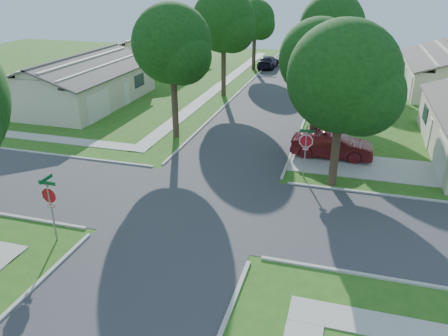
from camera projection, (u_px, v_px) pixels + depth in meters
name	position (u px, v px, depth m)	size (l,w,h in m)	color
ground	(197.00, 204.00, 21.66)	(100.00, 100.00, 0.00)	#2B5B18
road_ns	(197.00, 204.00, 21.65)	(7.00, 100.00, 0.02)	#333335
sidewalk_ne	(343.00, 90.00, 42.95)	(1.20, 40.00, 0.04)	#9E9B91
sidewalk_nw	(224.00, 83.00, 46.04)	(1.20, 40.00, 0.04)	#9E9B91
driveway	(362.00, 166.00, 25.88)	(8.80, 3.60, 0.05)	#9E9B91
stop_sign_sw	(50.00, 198.00, 17.90)	(1.05, 0.80, 2.98)	gray
stop_sign_ne	(306.00, 143.00, 23.77)	(1.05, 0.80, 2.98)	gray
tree_e_near	(319.00, 62.00, 26.08)	(4.97, 4.80, 8.28)	#38281C
tree_e_mid	(332.00, 30.00, 36.38)	(5.59, 5.40, 9.21)	#38281C
tree_e_far	(339.00, 19.00, 47.91)	(5.17, 5.00, 8.72)	#38281C
tree_w_near	(173.00, 48.00, 28.27)	(5.38, 5.20, 8.97)	#38281C
tree_w_mid	(224.00, 24.00, 38.67)	(5.80, 5.60, 9.56)	#38281C
tree_w_far	(255.00, 22.00, 50.49)	(4.76, 4.60, 8.04)	#38281C
tree_ne_corner	(344.00, 82.00, 21.48)	(5.80, 5.60, 8.66)	#38281C
house_nw_near	(81.00, 86.00, 38.28)	(8.42, 13.60, 4.23)	beige
house_nw_far	(160.00, 55.00, 53.21)	(8.42, 13.60, 4.23)	beige
car_driveway	(332.00, 145.00, 26.97)	(1.72, 4.93, 1.62)	#4A0F12
car_curb_east	(317.00, 74.00, 46.37)	(1.85, 4.59, 1.56)	black
car_curb_west	(268.00, 62.00, 53.29)	(2.00, 4.93, 1.43)	black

